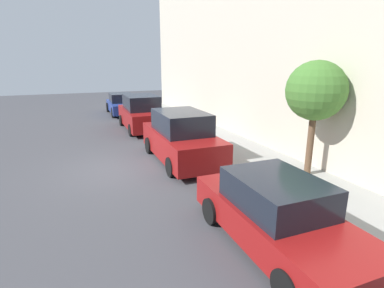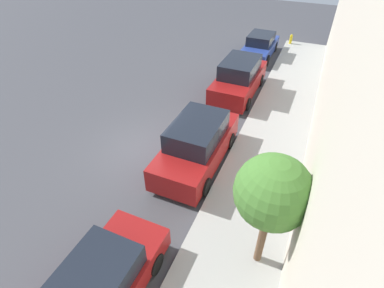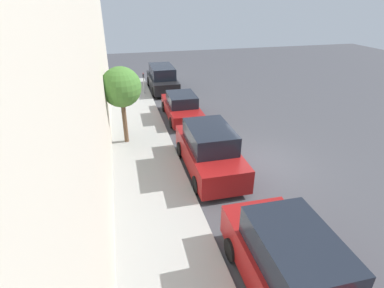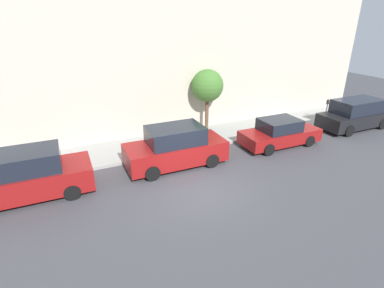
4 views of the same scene
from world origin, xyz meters
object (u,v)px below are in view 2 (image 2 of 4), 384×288
parked_suv_third (197,144)px  parked_sedan_fifth (260,46)px  street_tree (273,193)px  parked_suv_fourth (239,78)px  fire_hydrant (291,39)px

parked_suv_third → parked_sedan_fifth: 12.23m
street_tree → parked_suv_fourth: bearing=109.3°
parked_sedan_fifth → street_tree: street_tree is taller
street_tree → fire_hydrant: bearing=95.7°
parked_suv_third → parked_sedan_fifth: parked_suv_third is taller
parked_suv_third → fire_hydrant: parked_suv_third is taller
parked_sedan_fifth → fire_hydrant: size_ratio=6.58×
parked_sedan_fifth → fire_hydrant: parked_sedan_fifth is taller
parked_sedan_fifth → fire_hydrant: (1.71, 3.09, -0.23)m
fire_hydrant → parked_suv_third: bearing=-95.4°
parked_suv_third → fire_hydrant: size_ratio=6.99×
parked_suv_fourth → parked_suv_third: bearing=-89.0°
parked_suv_fourth → parked_sedan_fifth: size_ratio=1.06×
parked_suv_third → street_tree: (3.30, -3.39, 2.00)m
parked_suv_fourth → fire_hydrant: parked_suv_fourth is taller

